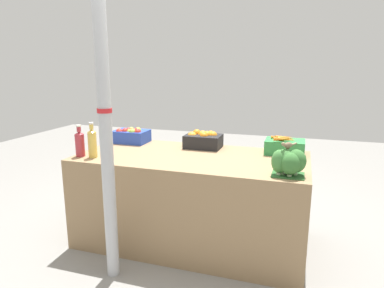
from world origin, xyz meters
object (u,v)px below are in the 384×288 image
apple_crate (131,135)px  carrot_crate (285,146)px  orange_crate (203,139)px  sparrow_bird (288,145)px  support_pole (105,127)px  juice_bottle_ruby (80,143)px  broccoli_pile (289,162)px  juice_bottle_golden (92,143)px

apple_crate → carrot_crate: 1.48m
orange_crate → sparrow_bird: 1.01m
apple_crate → carrot_crate: bearing=0.2°
apple_crate → support_pole: bearing=-71.4°
orange_crate → carrot_crate: (0.74, -0.01, -0.01)m
orange_crate → juice_bottle_ruby: (-0.89, -0.62, 0.04)m
orange_crate → broccoli_pile: bearing=-38.7°
carrot_crate → apple_crate: bearing=-179.8°
apple_crate → sparrow_bird: 1.64m
support_pole → orange_crate: size_ratio=6.81×
apple_crate → juice_bottle_golden: 0.61m
juice_bottle_golden → sparrow_bird: 1.56m
orange_crate → sparrow_bird: sparrow_bird is taller
apple_crate → sparrow_bird: bearing=-21.9°
orange_crate → broccoli_pile: size_ratio=1.41×
carrot_crate → juice_bottle_golden: size_ratio=1.12×
apple_crate → broccoli_pile: bearing=-22.2°
carrot_crate → juice_bottle_golden: (-1.51, -0.62, 0.06)m
apple_crate → juice_bottle_golden: juice_bottle_golden is taller
carrot_crate → broccoli_pile: (0.06, -0.63, 0.03)m
support_pole → sparrow_bird: bearing=16.8°
support_pole → juice_bottle_golden: (-0.36, 0.36, -0.21)m
apple_crate → juice_bottle_ruby: juice_bottle_ruby is taller
apple_crate → broccoli_pile: size_ratio=1.41×
apple_crate → juice_bottle_golden: (-0.04, -0.61, 0.05)m
broccoli_pile → sparrow_bird: (-0.02, 0.02, 0.12)m
juice_bottle_ruby → juice_bottle_golden: size_ratio=0.91×
orange_crate → juice_bottle_ruby: juice_bottle_ruby is taller
juice_bottle_golden → sparrow_bird: bearing=-0.0°
carrot_crate → support_pole: bearing=-139.6°
support_pole → orange_crate: support_pole is taller
support_pole → apple_crate: (-0.33, 0.97, -0.26)m
support_pole → sparrow_bird: support_pole is taller
juice_bottle_ruby → broccoli_pile: bearing=-0.5°
support_pole → juice_bottle_ruby: bearing=143.3°
orange_crate → carrot_crate: size_ratio=1.00×
carrot_crate → juice_bottle_golden: juice_bottle_golden is taller
support_pole → juice_bottle_ruby: (-0.48, 0.36, -0.23)m
carrot_crate → juice_bottle_ruby: juice_bottle_ruby is taller
orange_crate → juice_bottle_ruby: size_ratio=1.23×
broccoli_pile → juice_bottle_golden: size_ratio=0.79×
support_pole → apple_crate: bearing=108.6°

